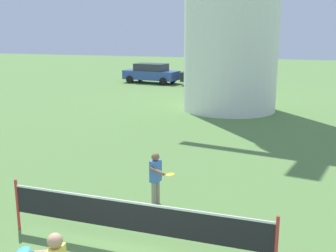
{
  "coord_description": "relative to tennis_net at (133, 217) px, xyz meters",
  "views": [
    {
      "loc": [
        3.02,
        -4.54,
        4.05
      ],
      "look_at": [
        0.07,
        3.96,
        1.99
      ],
      "focal_mm": 44.16,
      "sensor_mm": 36.0,
      "label": 1
    }
  ],
  "objects": [
    {
      "name": "parked_car_blue",
      "position": [
        -9.22,
        24.4,
        0.13
      ],
      "size": [
        4.6,
        2.31,
        1.56
      ],
      "color": "#334C99",
      "rests_on": "ground_plane"
    },
    {
      "name": "parked_car_black",
      "position": [
        -4.59,
        24.45,
        0.12
      ],
      "size": [
        4.02,
        2.03,
        1.56
      ],
      "color": "#1E232D",
      "rests_on": "ground_plane"
    },
    {
      "name": "player_far",
      "position": [
        -0.34,
        2.12,
        0.05
      ],
      "size": [
        0.72,
        0.67,
        1.29
      ],
      "color": "#9E937F",
      "rests_on": "ground_plane"
    },
    {
      "name": "tennis_net",
      "position": [
        0.0,
        0.0,
        0.0
      ],
      "size": [
        5.27,
        0.06,
        1.1
      ],
      "color": "red",
      "rests_on": "ground_plane"
    }
  ]
}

